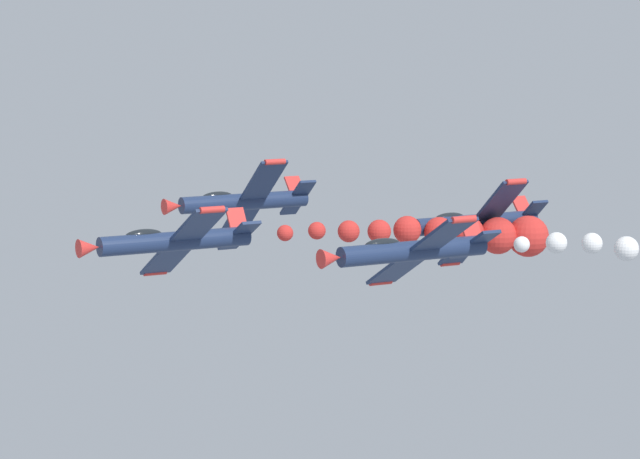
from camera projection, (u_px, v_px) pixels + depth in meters
name	position (u px, v px, depth m)	size (l,w,h in m)	color
airplane_lead	(172.00, 241.00, 81.19)	(8.48, 10.35, 5.05)	navy
smoke_trail_lead	(470.00, 234.00, 89.80)	(3.69, 18.09, 2.96)	red
airplane_left_inner	(410.00, 251.00, 77.75)	(8.53, 10.35, 4.95)	navy
airplane_right_inner	(242.00, 202.00, 94.95)	(7.54, 10.35, 6.44)	navy
airplane_left_outer	(473.00, 223.00, 91.50)	(7.47, 10.35, 6.52)	navy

